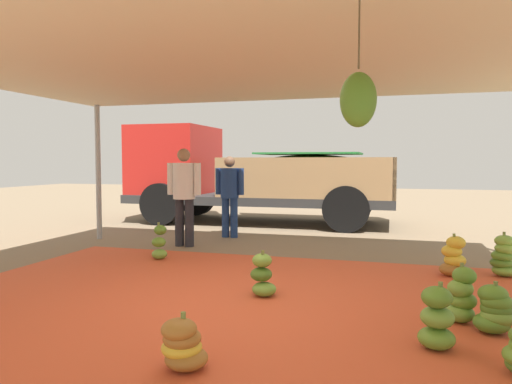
{
  "coord_description": "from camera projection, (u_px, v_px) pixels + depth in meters",
  "views": [
    {
      "loc": [
        1.72,
        -4.81,
        1.51
      ],
      "look_at": [
        -0.07,
        1.4,
        1.1
      ],
      "focal_mm": 33.77,
      "sensor_mm": 36.0,
      "label": 1
    }
  ],
  "objects": [
    {
      "name": "banana_bunch_4",
      "position": [
        183.0,
        345.0,
        3.48
      ],
      "size": [
        0.46,
        0.44,
        0.42
      ],
      "color": "#996628",
      "rests_on": "tarp_orange"
    },
    {
      "name": "banana_bunch_7",
      "position": [
        437.0,
        320.0,
        3.85
      ],
      "size": [
        0.41,
        0.41,
        0.55
      ],
      "color": "#60932D",
      "rests_on": "tarp_orange"
    },
    {
      "name": "tarp_orange",
      "position": [
        226.0,
        301.0,
        5.18
      ],
      "size": [
        6.74,
        5.01,
        0.01
      ],
      "primitive_type": "cube",
      "color": "#D1512D",
      "rests_on": "ground"
    },
    {
      "name": "banana_bunch_8",
      "position": [
        504.0,
        257.0,
        6.3
      ],
      "size": [
        0.37,
        0.37,
        0.58
      ],
      "color": "#6B9E38",
      "rests_on": "tarp_orange"
    },
    {
      "name": "banana_bunch_0",
      "position": [
        159.0,
        244.0,
        7.41
      ],
      "size": [
        0.32,
        0.32,
        0.56
      ],
      "color": "#6B9E38",
      "rests_on": "tarp_orange"
    },
    {
      "name": "tent_canopy",
      "position": [
        223.0,
        57.0,
        4.93
      ],
      "size": [
        8.0,
        7.0,
        2.65
      ],
      "color": "#9EA0A5",
      "rests_on": "ground"
    },
    {
      "name": "banana_bunch_5",
      "position": [
        462.0,
        296.0,
        4.49
      ],
      "size": [
        0.37,
        0.37,
        0.56
      ],
      "color": "#6B9E38",
      "rests_on": "tarp_orange"
    },
    {
      "name": "banana_bunch_6",
      "position": [
        495.0,
        310.0,
        4.22
      ],
      "size": [
        0.46,
        0.43,
        0.45
      ],
      "color": "#518428",
      "rests_on": "tarp_orange"
    },
    {
      "name": "worker_1",
      "position": [
        230.0,
        190.0,
        9.54
      ],
      "size": [
        0.59,
        0.36,
        1.61
      ],
      "color": "navy",
      "rests_on": "ground"
    },
    {
      "name": "cargo_truck_main",
      "position": [
        249.0,
        175.0,
        11.93
      ],
      "size": [
        6.43,
        2.51,
        2.4
      ],
      "color": "#2D2D2D",
      "rests_on": "ground"
    },
    {
      "name": "ground_plane",
      "position": [
        286.0,
        252.0,
        8.06
      ],
      "size": [
        40.0,
        40.0,
        0.0
      ],
      "primitive_type": "plane",
      "color": "#7F6B51"
    },
    {
      "name": "banana_bunch_1",
      "position": [
        453.0,
        257.0,
        6.32
      ],
      "size": [
        0.44,
        0.42,
        0.56
      ],
      "color": "#996628",
      "rests_on": "tarp_orange"
    },
    {
      "name": "worker_0",
      "position": [
        184.0,
        190.0,
        8.52
      ],
      "size": [
        0.64,
        0.39,
        1.74
      ],
      "color": "#26262D",
      "rests_on": "ground"
    },
    {
      "name": "banana_bunch_9",
      "position": [
        263.0,
        276.0,
        5.39
      ],
      "size": [
        0.41,
        0.4,
        0.51
      ],
      "color": "#6B9E38",
      "rests_on": "tarp_orange"
    }
  ]
}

